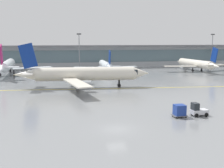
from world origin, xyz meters
name	(u,v)px	position (x,y,z in m)	size (l,w,h in m)	color
ground_plane	(117,129)	(0.00, 0.00, 0.00)	(400.00, 400.00, 0.00)	gray
taxiway_centreline_stripe	(86,89)	(-1.03, 31.55, 0.00)	(110.00, 0.36, 0.01)	yellow
terminal_concourse	(76,56)	(0.00, 86.78, 4.92)	(177.88, 11.00, 9.60)	#B2B7BC
gate_airplane_1	(7,66)	(-24.59, 63.59, 3.18)	(29.73, 32.02, 10.60)	white
gate_airplane_2	(105,65)	(9.36, 66.34, 2.55)	(23.88, 25.63, 8.51)	white
gate_airplane_3	(196,64)	(43.65, 63.34, 2.81)	(26.20, 28.30, 9.37)	silver
taxiing_regional_jet	(84,74)	(-1.46, 33.58, 3.33)	(33.56, 31.10, 11.11)	silver
baggage_tug	(198,110)	(13.77, 4.10, 0.89)	(2.66, 1.73, 2.10)	silver
cargo_dolly_lead	(179,110)	(10.63, 3.95, 1.05)	(2.17, 1.70, 1.94)	#595B60
apron_light_mast_1	(79,50)	(0.61, 77.22, 7.85)	(1.80, 0.36, 14.32)	gray
apron_light_mast_2	(212,49)	(60.38, 80.85, 7.91)	(1.80, 0.36, 14.45)	gray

